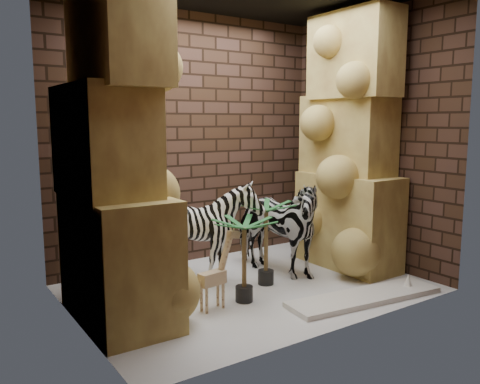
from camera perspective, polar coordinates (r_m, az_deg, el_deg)
floor at (r=5.17m, az=1.17°, el=-11.15°), size 3.50×3.50×0.00m
wall_back at (r=5.94m, az=-5.79°, el=6.13°), size 3.50×0.00×3.50m
wall_front at (r=3.92m, az=11.84°, el=4.90°), size 3.50×0.00×3.50m
wall_left at (r=4.12m, az=-19.14°, el=4.77°), size 0.00×3.00×3.00m
wall_right at (r=6.06m, az=14.95°, el=5.94°), size 0.00×3.00×3.00m
rock_pillar_left at (r=4.23m, az=-14.54°, el=5.04°), size 0.68×1.30×3.00m
rock_pillar_right at (r=5.81m, az=12.80°, el=5.92°), size 0.58×1.25×3.00m
zebra_right at (r=5.45m, az=4.05°, el=-3.11°), size 0.83×1.20×1.29m
zebra_left at (r=5.20m, az=-4.04°, el=-5.21°), size 0.99×1.19×1.02m
giraffe_toy at (r=4.49m, az=-3.29°, el=-9.08°), size 0.41×0.19×0.76m
palm_front at (r=5.16m, az=3.08°, el=-5.98°), size 0.36×0.36×0.90m
palm_back at (r=4.67m, az=0.50°, el=-7.97°), size 0.36×0.36×0.82m
surfboard at (r=4.99m, az=14.42°, el=-11.83°), size 1.67×0.60×0.05m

